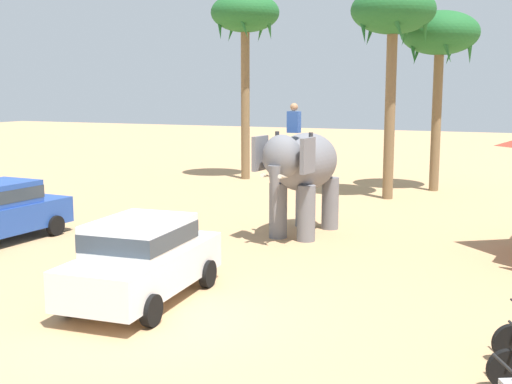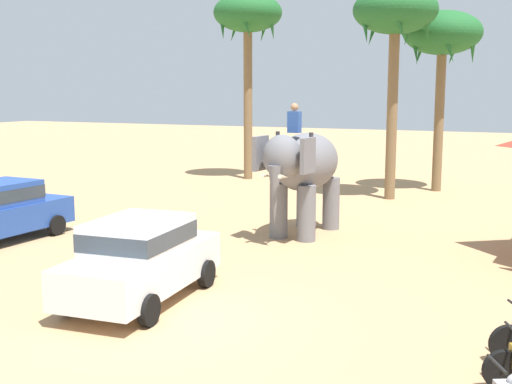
{
  "view_description": "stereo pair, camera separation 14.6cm",
  "coord_description": "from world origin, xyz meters",
  "views": [
    {
      "loc": [
        6.54,
        -10.01,
        4.24
      ],
      "look_at": [
        -0.37,
        5.51,
        1.6
      ],
      "focal_mm": 46.11,
      "sensor_mm": 36.0,
      "label": 1
    },
    {
      "loc": [
        6.68,
        -9.95,
        4.24
      ],
      "look_at": [
        -0.37,
        5.51,
        1.6
      ],
      "focal_mm": 46.11,
      "sensor_mm": 36.0,
      "label": 2
    }
  ],
  "objects": [
    {
      "name": "ground_plane",
      "position": [
        0.0,
        0.0,
        0.0
      ],
      "size": [
        120.0,
        120.0,
        0.0
      ],
      "primitive_type": "plane",
      "color": "tan"
    },
    {
      "name": "car_sedan_foreground",
      "position": [
        -0.77,
        0.8,
        0.93
      ],
      "size": [
        2.12,
        4.22,
        1.7
      ],
      "color": "white",
      "rests_on": "ground"
    },
    {
      "name": "elephant_with_mahout",
      "position": [
        0.02,
        7.93,
        1.99
      ],
      "size": [
        1.8,
        3.92,
        3.88
      ],
      "color": "slate",
      "rests_on": "ground"
    },
    {
      "name": "palm_tree_behind_elephant",
      "position": [
        2.2,
        18.35,
        6.37
      ],
      "size": [
        3.2,
        3.2,
        7.46
      ],
      "color": "brown",
      "rests_on": "ground"
    },
    {
      "name": "palm_tree_near_hut",
      "position": [
        0.88,
        15.46,
        6.99
      ],
      "size": [
        3.2,
        3.2,
        8.13
      ],
      "color": "brown",
      "rests_on": "ground"
    },
    {
      "name": "palm_tree_left_of_road",
      "position": [
        -6.72,
        18.51,
        7.53
      ],
      "size": [
        3.2,
        3.2,
        8.7
      ],
      "color": "brown",
      "rests_on": "ground"
    }
  ]
}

